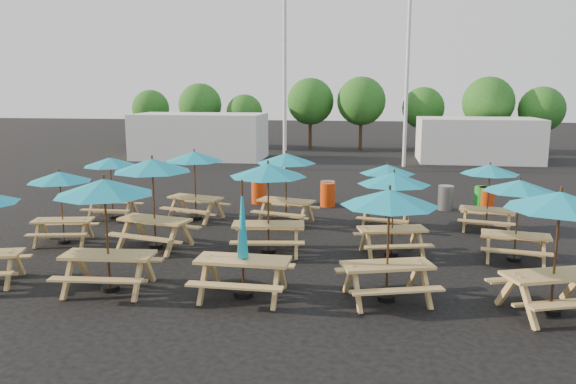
# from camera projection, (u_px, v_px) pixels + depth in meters

# --- Properties ---
(ground) EXTENTS (120.00, 120.00, 0.00)m
(ground) POSITION_uv_depth(u_px,v_px,m) (281.00, 237.00, 16.77)
(ground) COLOR black
(ground) RESTS_ON ground
(picnic_unit_1) EXTENTS (2.09, 2.09, 2.10)m
(picnic_unit_1) POSITION_uv_depth(u_px,v_px,m) (60.00, 181.00, 15.80)
(picnic_unit_1) COLOR #A57C49
(picnic_unit_1) RESTS_ON ground
(picnic_unit_2) EXTENTS (1.82, 1.82, 2.12)m
(picnic_unit_2) POSITION_uv_depth(u_px,v_px,m) (110.00, 166.00, 18.84)
(picnic_unit_2) COLOR #A57C49
(picnic_unit_2) RESTS_ON ground
(picnic_unit_3) EXTENTS (2.26, 2.26, 2.52)m
(picnic_unit_3) POSITION_uv_depth(u_px,v_px,m) (105.00, 194.00, 11.99)
(picnic_unit_3) COLOR #A57C49
(picnic_unit_3) RESTS_ON ground
(picnic_unit_4) EXTENTS (2.57, 2.57, 2.53)m
(picnic_unit_4) POSITION_uv_depth(u_px,v_px,m) (153.00, 171.00, 15.25)
(picnic_unit_4) COLOR #A57C49
(picnic_unit_4) RESTS_ON ground
(picnic_unit_5) EXTENTS (2.44, 2.44, 2.34)m
(picnic_unit_5) POSITION_uv_depth(u_px,v_px,m) (194.00, 161.00, 18.68)
(picnic_unit_5) COLOR #A57C49
(picnic_unit_5) RESTS_ON ground
(picnic_unit_6) EXTENTS (2.03, 1.78, 2.54)m
(picnic_unit_6) POSITION_uv_depth(u_px,v_px,m) (243.00, 250.00, 11.82)
(picnic_unit_6) COLOR #A57C49
(picnic_unit_6) RESTS_ON ground
(picnic_unit_7) EXTENTS (2.32, 2.32, 2.46)m
(picnic_unit_7) POSITION_uv_depth(u_px,v_px,m) (268.00, 176.00, 14.81)
(picnic_unit_7) COLOR #A57C49
(picnic_unit_7) RESTS_ON ground
(picnic_unit_8) EXTENTS (2.41, 2.41, 2.34)m
(picnic_unit_8) POSITION_uv_depth(u_px,v_px,m) (286.00, 163.00, 18.16)
(picnic_unit_8) COLOR #A57C49
(picnic_unit_8) RESTS_ON ground
(picnic_unit_9) EXTENTS (2.51, 2.51, 2.40)m
(picnic_unit_9) POSITION_uv_depth(u_px,v_px,m) (389.00, 205.00, 11.43)
(picnic_unit_9) COLOR #A57C49
(picnic_unit_9) RESTS_ON ground
(picnic_unit_10) EXTENTS (2.31, 2.31, 2.26)m
(picnic_unit_10) POSITION_uv_depth(u_px,v_px,m) (394.00, 184.00, 14.59)
(picnic_unit_10) COLOR #A57C49
(picnic_unit_10) RESTS_ON ground
(picnic_unit_11) EXTENTS (2.05, 2.05, 2.06)m
(picnic_unit_11) POSITION_uv_depth(u_px,v_px,m) (387.00, 173.00, 17.58)
(picnic_unit_11) COLOR #A57C49
(picnic_unit_11) RESTS_ON ground
(picnic_unit_12) EXTENTS (2.67, 2.67, 2.49)m
(picnic_unit_12) POSITION_uv_depth(u_px,v_px,m) (560.00, 209.00, 10.71)
(picnic_unit_12) COLOR #A57C49
(picnic_unit_12) RESTS_ON ground
(picnic_unit_13) EXTENTS (2.09, 2.09, 2.14)m
(picnic_unit_13) POSITION_uv_depth(u_px,v_px,m) (519.00, 191.00, 14.15)
(picnic_unit_13) COLOR #A57C49
(picnic_unit_13) RESTS_ON ground
(picnic_unit_14) EXTENTS (2.12, 2.12, 2.11)m
(picnic_unit_14) POSITION_uv_depth(u_px,v_px,m) (490.00, 174.00, 17.21)
(picnic_unit_14) COLOR #A57C49
(picnic_unit_14) RESTS_ON ground
(waste_bin_0) EXTENTS (0.56, 0.56, 0.89)m
(waste_bin_0) POSITION_uv_depth(u_px,v_px,m) (259.00, 192.00, 21.60)
(waste_bin_0) COLOR red
(waste_bin_0) RESTS_ON ground
(waste_bin_1) EXTENTS (0.56, 0.56, 0.89)m
(waste_bin_1) POSITION_uv_depth(u_px,v_px,m) (328.00, 195.00, 21.05)
(waste_bin_1) COLOR red
(waste_bin_1) RESTS_ON ground
(waste_bin_2) EXTENTS (0.56, 0.56, 0.89)m
(waste_bin_2) POSITION_uv_depth(u_px,v_px,m) (328.00, 193.00, 21.46)
(waste_bin_2) COLOR gray
(waste_bin_2) RESTS_ON ground
(waste_bin_3) EXTENTS (0.56, 0.56, 0.89)m
(waste_bin_3) POSITION_uv_depth(u_px,v_px,m) (446.00, 198.00, 20.46)
(waste_bin_3) COLOR gray
(waste_bin_3) RESTS_ON ground
(waste_bin_4) EXTENTS (0.56, 0.56, 0.89)m
(waste_bin_4) POSITION_uv_depth(u_px,v_px,m) (486.00, 199.00, 20.15)
(waste_bin_4) COLOR red
(waste_bin_4) RESTS_ON ground
(waste_bin_5) EXTENTS (0.56, 0.56, 0.89)m
(waste_bin_5) POSITION_uv_depth(u_px,v_px,m) (482.00, 199.00, 20.26)
(waste_bin_5) COLOR #1A9123
(waste_bin_5) RESTS_ON ground
(mast_0) EXTENTS (0.20, 0.20, 12.00)m
(mast_0) POSITION_uv_depth(u_px,v_px,m) (285.00, 57.00, 29.57)
(mast_0) COLOR silver
(mast_0) RESTS_ON ground
(mast_1) EXTENTS (0.20, 0.20, 12.00)m
(mast_1) POSITION_uv_depth(u_px,v_px,m) (408.00, 58.00, 30.60)
(mast_1) COLOR silver
(mast_1) RESTS_ON ground
(event_tent_0) EXTENTS (8.00, 4.00, 2.80)m
(event_tent_0) POSITION_uv_depth(u_px,v_px,m) (200.00, 136.00, 35.16)
(event_tent_0) COLOR silver
(event_tent_0) RESTS_ON ground
(event_tent_1) EXTENTS (7.00, 4.00, 2.60)m
(event_tent_1) POSITION_uv_depth(u_px,v_px,m) (478.00, 140.00, 33.74)
(event_tent_1) COLOR silver
(event_tent_1) RESTS_ON ground
(tree_0) EXTENTS (2.80, 2.80, 4.24)m
(tree_0) POSITION_uv_depth(u_px,v_px,m) (151.00, 108.00, 42.81)
(tree_0) COLOR #382314
(tree_0) RESTS_ON ground
(tree_1) EXTENTS (3.11, 3.11, 4.72)m
(tree_1) POSITION_uv_depth(u_px,v_px,m) (200.00, 105.00, 40.83)
(tree_1) COLOR #382314
(tree_1) RESTS_ON ground
(tree_2) EXTENTS (2.59, 2.59, 3.93)m
(tree_2) POSITION_uv_depth(u_px,v_px,m) (244.00, 113.00, 40.21)
(tree_2) COLOR #382314
(tree_2) RESTS_ON ground
(tree_3) EXTENTS (3.36, 3.36, 5.09)m
(tree_3) POSITION_uv_depth(u_px,v_px,m) (310.00, 101.00, 40.44)
(tree_3) COLOR #382314
(tree_3) RESTS_ON ground
(tree_4) EXTENTS (3.41, 3.41, 5.17)m
(tree_4) POSITION_uv_depth(u_px,v_px,m) (361.00, 101.00, 39.46)
(tree_4) COLOR #382314
(tree_4) RESTS_ON ground
(tree_5) EXTENTS (2.94, 2.94, 4.45)m
(tree_5) POSITION_uv_depth(u_px,v_px,m) (423.00, 108.00, 39.35)
(tree_5) COLOR #382314
(tree_5) RESTS_ON ground
(tree_6) EXTENTS (3.38, 3.38, 5.13)m
(tree_6) POSITION_uv_depth(u_px,v_px,m) (488.00, 103.00, 36.96)
(tree_6) COLOR #382314
(tree_6) RESTS_ON ground
(tree_7) EXTENTS (2.95, 2.95, 4.48)m
(tree_7) POSITION_uv_depth(u_px,v_px,m) (542.00, 109.00, 36.59)
(tree_7) COLOR #382314
(tree_7) RESTS_ON ground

